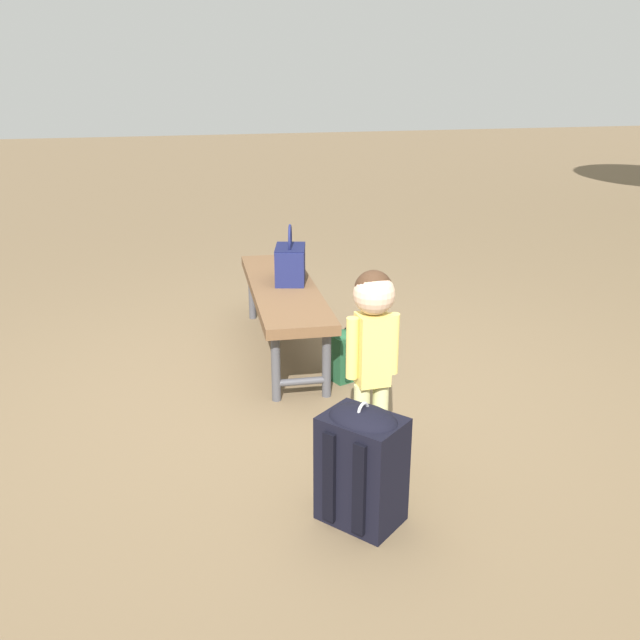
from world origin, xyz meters
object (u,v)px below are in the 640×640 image
at_px(park_bench, 283,294).
at_px(child_standing, 373,338).
at_px(backpack_large, 362,462).
at_px(backpack_small, 346,353).
at_px(handbag, 290,262).

height_order(park_bench, child_standing, child_standing).
xyz_separation_m(backpack_large, backpack_small, (-1.31, 0.39, -0.10)).
distance_m(park_bench, handbag, 0.21).
bearing_deg(park_bench, handbag, 136.47).
bearing_deg(child_standing, handbag, 179.72).
height_order(park_bench, handbag, handbag).
bearing_deg(backpack_small, backpack_large, -16.36).
relative_size(backpack_large, backpack_small, 1.61).
height_order(park_bench, backpack_small, park_bench).
relative_size(child_standing, backpack_small, 2.82).
xyz_separation_m(park_bench, backpack_small, (0.52, 0.25, -0.23)).
distance_m(handbag, backpack_small, 0.74).
distance_m(child_standing, backpack_large, 0.58).
relative_size(handbag, backpack_small, 1.15).
distance_m(child_standing, backpack_small, 1.01).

